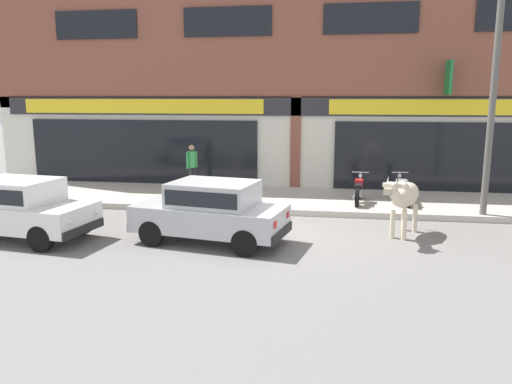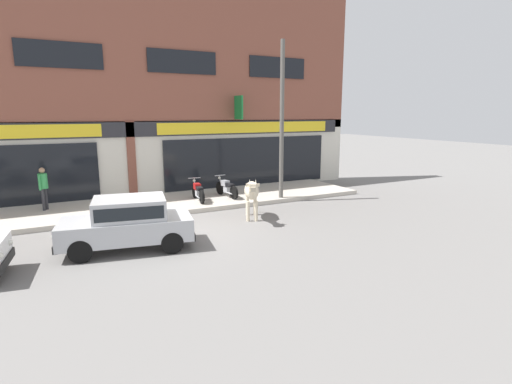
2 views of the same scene
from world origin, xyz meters
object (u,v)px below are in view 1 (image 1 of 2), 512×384
cow (404,196)px  pedestrian (192,163)px  car_0 (18,206)px  car_1 (211,209)px  motorcycle_0 (359,190)px  utility_pole (493,96)px  motorcycle_1 (403,191)px

cow → pedestrian: size_ratio=1.25×
pedestrian → car_0: bearing=-113.9°
car_1 → motorcycle_0: bearing=50.5°
motorcycle_0 → utility_pole: utility_pole is taller
car_0 → motorcycle_0: (8.23, 4.76, -0.25)m
car_0 → pedestrian: (2.61, 5.88, 0.35)m
cow → pedestrian: bearing=147.8°
motorcycle_1 → utility_pole: (2.00, -1.23, 2.85)m
car_1 → pedestrian: (-2.05, 5.45, 0.35)m
cow → motorcycle_1: cow is taller
cow → motorcycle_1: size_ratio=1.10×
cow → pedestrian: pedestrian is taller
motorcycle_0 → motorcycle_1: (1.36, 0.16, 0.00)m
car_1 → motorcycle_0: 5.61m
car_0 → motorcycle_0: car_0 is taller
car_0 → utility_pole: utility_pole is taller
motorcycle_0 → car_1: bearing=-129.5°
cow → motorcycle_1: 3.24m
car_0 → utility_pole: 12.44m
cow → car_1: cow is taller
motorcycle_0 → motorcycle_1: 1.37m
pedestrian → car_1: bearing=-69.3°
car_1 → motorcycle_1: car_1 is taller
car_0 → motorcycle_0: 9.51m
cow → utility_pole: size_ratio=0.31×
motorcycle_0 → pedestrian: size_ratio=1.13×
motorcycle_1 → utility_pole: size_ratio=0.28×
car_0 → utility_pole: bearing=17.7°
cow → utility_pole: utility_pole is taller
motorcycle_1 → utility_pole: utility_pole is taller
car_0 → cow: bearing=10.7°
car_1 → utility_pole: bearing=25.2°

